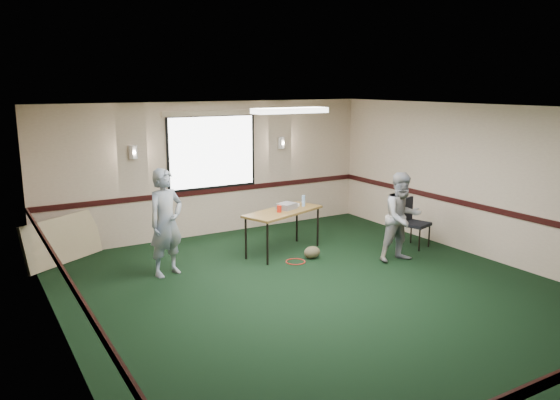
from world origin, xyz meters
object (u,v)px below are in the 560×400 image
person_right (402,217)px  projector (287,206)px  conference_chair (412,219)px  person_left (166,223)px  folding_table (283,214)px

person_right → projector: bearing=138.4°
conference_chair → person_left: bearing=152.1°
person_left → person_right: size_ratio=1.11×
projector → person_left: person_left is taller
projector → person_right: size_ratio=0.21×
projector → conference_chair: bearing=-45.1°
projector → person_right: 2.07m
conference_chair → projector: bearing=138.4°
person_left → projector: bearing=-15.3°
conference_chair → folding_table: bearing=141.1°
folding_table → person_left: person_left is taller
folding_table → conference_chair: (2.29, -0.90, -0.19)m
projector → person_left: (-2.34, -0.14, 0.03)m
projector → person_left: bearing=162.6°
conference_chair → person_right: bearing=-161.7°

